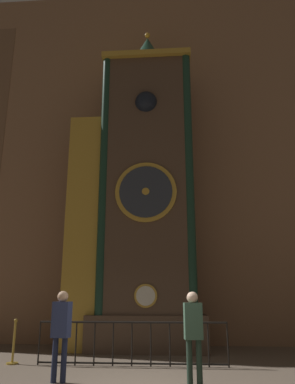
% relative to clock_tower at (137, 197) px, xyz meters
% --- Properties ---
extents(cathedral_back_wall, '(24.00, 0.32, 14.33)m').
position_rel_clock_tower_xyz_m(cathedral_back_wall, '(0.55, 1.56, 2.37)').
color(cathedral_back_wall, '#936B4C').
rests_on(cathedral_back_wall, ground_plane).
extents(clock_tower, '(4.38, 1.82, 11.21)m').
position_rel_clock_tower_xyz_m(clock_tower, '(0.00, 0.00, 0.00)').
color(clock_tower, brown).
rests_on(clock_tower, ground_plane).
extents(railing_fence, '(4.56, 0.05, 1.00)m').
position_rel_clock_tower_xyz_m(railing_fence, '(0.17, -2.47, -4.24)').
color(railing_fence, black).
rests_on(railing_fence, ground_plane).
extents(visitor_near, '(0.37, 0.27, 1.69)m').
position_rel_clock_tower_xyz_m(visitor_near, '(-1.02, -4.32, -3.77)').
color(visitor_near, '#1B213A').
rests_on(visitor_near, ground_plane).
extents(visitor_far, '(0.36, 0.26, 1.67)m').
position_rel_clock_tower_xyz_m(visitor_far, '(1.56, -4.38, -3.78)').
color(visitor_far, '#213427').
rests_on(visitor_far, ground_plane).
extents(stanchion_post, '(0.28, 0.28, 1.04)m').
position_rel_clock_tower_xyz_m(stanchion_post, '(-2.75, -2.40, -4.45)').
color(stanchion_post, '#B28E33').
rests_on(stanchion_post, ground_plane).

